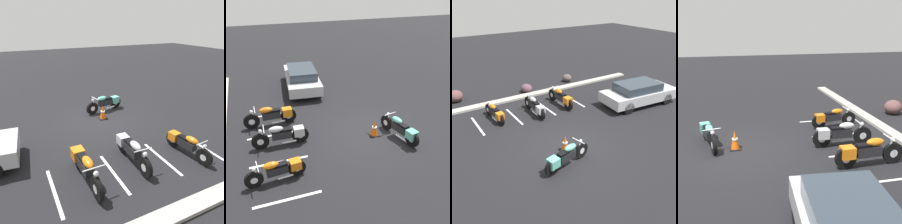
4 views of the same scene
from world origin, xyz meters
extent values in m
plane|color=black|center=(0.00, 0.00, 0.00)|extent=(60.00, 60.00, 0.00)
cylinder|color=black|center=(0.11, -0.77, 0.32)|extent=(0.66, 0.25, 0.65)
cylinder|color=silver|center=(0.11, -0.77, 0.32)|extent=(0.27, 0.17, 0.25)
cylinder|color=black|center=(-1.38, -1.08, 0.32)|extent=(0.66, 0.25, 0.65)
cylinder|color=silver|center=(-1.38, -1.08, 0.32)|extent=(0.27, 0.17, 0.25)
cube|color=black|center=(-0.68, -0.94, 0.47)|extent=(0.79, 0.42, 0.29)
ellipsoid|color=#59B29E|center=(-0.49, -0.90, 0.74)|extent=(0.59, 0.36, 0.24)
cube|color=black|center=(-0.85, -0.97, 0.67)|extent=(0.47, 0.32, 0.08)
cube|color=#59B29E|center=(-1.33, -1.07, 0.50)|extent=(0.46, 0.43, 0.33)
cylinder|color=silver|center=(-0.01, -0.80, 0.58)|extent=(0.26, 0.11, 0.52)
cylinder|color=silver|center=(-0.06, -0.81, 0.83)|extent=(0.16, 0.60, 0.04)
sphere|color=silver|center=(0.06, -0.78, 0.76)|extent=(0.14, 0.14, 0.14)
cylinder|color=silver|center=(-0.95, -0.85, 0.18)|extent=(0.54, 0.18, 0.07)
cylinder|color=black|center=(-1.69, 4.91, 0.30)|extent=(0.16, 0.61, 0.60)
cylinder|color=silver|center=(-1.69, 4.91, 0.30)|extent=(0.14, 0.24, 0.23)
cylinder|color=black|center=(-1.56, 3.51, 0.30)|extent=(0.16, 0.61, 0.60)
cylinder|color=silver|center=(-1.56, 3.51, 0.30)|extent=(0.14, 0.24, 0.23)
cube|color=black|center=(-1.62, 4.16, 0.44)|extent=(0.32, 0.71, 0.27)
ellipsoid|color=orange|center=(-1.64, 4.34, 0.68)|extent=(0.28, 0.53, 0.22)
cube|color=black|center=(-1.61, 4.01, 0.62)|extent=(0.25, 0.42, 0.07)
cube|color=orange|center=(-1.56, 3.55, 0.46)|extent=(0.36, 0.39, 0.31)
cylinder|color=silver|center=(-1.68, 4.80, 0.53)|extent=(0.08, 0.24, 0.48)
cylinder|color=silver|center=(-1.68, 4.75, 0.77)|extent=(0.56, 0.09, 0.03)
sphere|color=silver|center=(-1.69, 4.86, 0.70)|extent=(0.13, 0.13, 0.13)
cylinder|color=silver|center=(-1.73, 3.93, 0.16)|extent=(0.11, 0.50, 0.06)
cylinder|color=black|center=(0.40, 4.54, 0.33)|extent=(0.13, 0.67, 0.66)
cylinder|color=silver|center=(0.40, 4.54, 0.33)|extent=(0.13, 0.25, 0.25)
cylinder|color=black|center=(0.37, 2.98, 0.33)|extent=(0.13, 0.67, 0.66)
cylinder|color=silver|center=(0.37, 2.98, 0.33)|extent=(0.13, 0.25, 0.25)
cube|color=black|center=(0.39, 3.71, 0.48)|extent=(0.30, 0.77, 0.30)
ellipsoid|color=#B7B7BC|center=(0.39, 3.91, 0.75)|extent=(0.27, 0.57, 0.24)
cube|color=black|center=(0.38, 3.54, 0.68)|extent=(0.25, 0.45, 0.08)
cube|color=#B7B7BC|center=(0.37, 3.03, 0.51)|extent=(0.37, 0.41, 0.34)
cylinder|color=silver|center=(0.40, 4.42, 0.59)|extent=(0.07, 0.26, 0.54)
cylinder|color=silver|center=(0.40, 4.36, 0.85)|extent=(0.62, 0.05, 0.04)
sphere|color=silver|center=(0.40, 4.49, 0.77)|extent=(0.14, 0.14, 0.14)
cylinder|color=silver|center=(0.24, 3.46, 0.18)|extent=(0.08, 0.55, 0.07)
cylinder|color=black|center=(2.10, 4.77, 0.34)|extent=(0.14, 0.69, 0.69)
cylinder|color=silver|center=(2.10, 4.77, 0.34)|extent=(0.14, 0.26, 0.26)
cylinder|color=black|center=(2.13, 3.15, 0.34)|extent=(0.14, 0.69, 0.69)
cylinder|color=silver|center=(2.13, 3.15, 0.34)|extent=(0.14, 0.26, 0.26)
cube|color=black|center=(2.12, 3.91, 0.50)|extent=(0.31, 0.80, 0.31)
ellipsoid|color=orange|center=(2.11, 4.12, 0.78)|extent=(0.28, 0.59, 0.25)
cube|color=black|center=(2.12, 3.73, 0.71)|extent=(0.26, 0.46, 0.08)
cube|color=orange|center=(2.13, 3.21, 0.53)|extent=(0.38, 0.43, 0.36)
cylinder|color=silver|center=(2.10, 4.65, 0.62)|extent=(0.07, 0.27, 0.56)
cylinder|color=silver|center=(2.10, 4.58, 0.89)|extent=(0.65, 0.05, 0.04)
sphere|color=silver|center=(2.10, 4.72, 0.80)|extent=(0.15, 0.15, 0.15)
cylinder|color=silver|center=(1.98, 3.65, 0.19)|extent=(0.09, 0.58, 0.07)
cube|color=#A8A399|center=(0.00, 6.14, 0.06)|extent=(18.00, 0.50, 0.12)
cube|color=black|center=(-0.17, -0.04, 0.01)|extent=(0.40, 0.40, 0.03)
cone|color=#EA590F|center=(-0.17, -0.04, 0.35)|extent=(0.32, 0.32, 0.69)
cylinder|color=white|center=(-0.17, -0.04, 0.38)|extent=(0.20, 0.20, 0.06)
cube|color=white|center=(-2.57, 4.00, 0.00)|extent=(0.10, 2.10, 0.00)
cube|color=white|center=(-0.68, 4.00, 0.00)|extent=(0.10, 2.10, 0.00)
cube|color=white|center=(1.22, 4.00, 0.00)|extent=(0.10, 2.10, 0.00)
cube|color=white|center=(3.11, 4.00, 0.00)|extent=(0.10, 2.10, 0.00)
camera|label=1|loc=(3.74, 9.09, 4.51)|focal=35.00mm
camera|label=2|loc=(-8.52, 4.49, 6.02)|focal=42.00mm
camera|label=3|loc=(-5.10, -7.59, 6.09)|focal=42.00mm
camera|label=4|loc=(10.22, -0.49, 4.41)|focal=50.00mm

